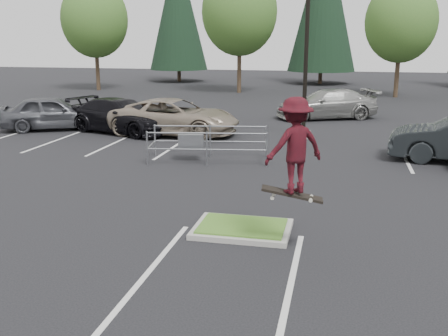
% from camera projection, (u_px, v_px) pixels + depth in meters
% --- Properties ---
extents(ground, '(120.00, 120.00, 0.00)m').
position_uv_depth(ground, '(242.00, 232.00, 12.06)').
color(ground, black).
rests_on(ground, ground).
extents(grass_median, '(2.20, 1.60, 0.16)m').
position_uv_depth(grass_median, '(242.00, 228.00, 12.04)').
color(grass_median, '#A3A298').
rests_on(grass_median, ground).
extents(stall_lines, '(22.62, 17.60, 0.01)m').
position_uv_depth(stall_lines, '(236.00, 167.00, 18.05)').
color(stall_lines, silver).
rests_on(stall_lines, ground).
extents(light_pole, '(0.70, 0.60, 10.12)m').
position_uv_depth(light_pole, '(307.00, 32.00, 22.20)').
color(light_pole, '#A3A298').
rests_on(light_pole, ground).
extents(decid_a, '(5.44, 5.44, 8.91)m').
position_uv_depth(decid_a, '(95.00, 22.00, 42.94)').
color(decid_a, '#38281C').
rests_on(decid_a, ground).
extents(decid_b, '(5.89, 5.89, 9.64)m').
position_uv_depth(decid_b, '(240.00, 15.00, 40.76)').
color(decid_b, '#38281C').
rests_on(decid_b, ground).
extents(decid_c, '(5.12, 5.12, 8.38)m').
position_uv_depth(decid_c, '(401.00, 24.00, 37.76)').
color(decid_c, '#38281C').
rests_on(decid_c, ground).
extents(conif_a, '(5.72, 5.72, 13.00)m').
position_uv_depth(conif_a, '(178.00, 8.00, 51.16)').
color(conif_a, '#38281C').
rests_on(conif_a, ground).
extents(cart_corral, '(4.40, 2.18, 1.20)m').
position_uv_depth(cart_corral, '(195.00, 140.00, 18.79)').
color(cart_corral, gray).
rests_on(cart_corral, ground).
extents(skateboarder, '(1.42, 1.29, 2.10)m').
position_uv_depth(skateboarder, '(294.00, 146.00, 10.31)').
color(skateboarder, black).
rests_on(skateboarder, ground).
extents(car_l_tan, '(6.10, 3.19, 1.64)m').
position_uv_depth(car_l_tan, '(175.00, 117.00, 23.87)').
color(car_l_tan, gray).
rests_on(car_l_tan, ground).
extents(car_l_black, '(5.88, 3.92, 1.58)m').
position_uv_depth(car_l_black, '(120.00, 116.00, 24.44)').
color(car_l_black, black).
rests_on(car_l_black, ground).
extents(car_l_grey, '(5.17, 3.78, 1.64)m').
position_uv_depth(car_l_grey, '(52.00, 113.00, 25.18)').
color(car_l_grey, '#43454A').
rests_on(car_l_grey, ground).
extents(car_far_silver, '(5.95, 4.23, 1.60)m').
position_uv_depth(car_far_silver, '(328.00, 104.00, 28.61)').
color(car_far_silver, gray).
rests_on(car_far_silver, ground).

